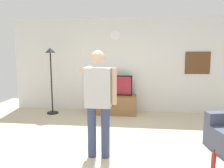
{
  "coord_description": "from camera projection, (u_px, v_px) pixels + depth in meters",
  "views": [
    {
      "loc": [
        0.46,
        -3.27,
        1.7
      ],
      "look_at": [
        -0.04,
        1.2,
        1.05
      ],
      "focal_mm": 34.09,
      "sensor_mm": 36.0,
      "label": 1
    }
  ],
  "objects": [
    {
      "name": "floor_lamp",
      "position": [
        51.0,
        67.0,
        5.9
      ],
      "size": [
        0.32,
        0.32,
        1.85
      ],
      "color": "black",
      "rests_on": "ground_plane"
    },
    {
      "name": "television",
      "position": [
        114.0,
        85.0,
        6.01
      ],
      "size": [
        1.0,
        0.07,
        0.57
      ],
      "color": "black",
      "rests_on": "tv_stand"
    },
    {
      "name": "back_wall",
      "position": [
        120.0,
        65.0,
        6.22
      ],
      "size": [
        6.4,
        0.1,
        2.7
      ],
      "primitive_type": "cube",
      "color": "silver",
      "rests_on": "ground_plane"
    },
    {
      "name": "person_standing_nearer_lamp",
      "position": [
        98.0,
        98.0,
        3.41
      ],
      "size": [
        0.59,
        0.78,
        1.75
      ],
      "color": "#384266",
      "rests_on": "ground_plane"
    },
    {
      "name": "ground_plane",
      "position": [
        106.0,
        157.0,
        3.51
      ],
      "size": [
        8.4,
        8.4,
        0.0
      ],
      "primitive_type": "plane",
      "color": "beige"
    },
    {
      "name": "wall_clock",
      "position": [
        115.0,
        35.0,
        6.05
      ],
      "size": [
        0.27,
        0.03,
        0.27
      ],
      "primitive_type": "cylinder",
      "rotation": [
        1.57,
        0.0,
        0.0
      ],
      "color": "white"
    },
    {
      "name": "tv_stand",
      "position": [
        114.0,
        104.0,
        6.05
      ],
      "size": [
        1.24,
        0.58,
        0.52
      ],
      "color": "olive",
      "rests_on": "ground_plane"
    },
    {
      "name": "beverage_bottle",
      "position": [
        213.0,
        163.0,
        3.03
      ],
      "size": [
        0.07,
        0.07,
        0.36
      ],
      "color": "maroon",
      "rests_on": "ground_plane"
    },
    {
      "name": "framed_picture",
      "position": [
        198.0,
        63.0,
        5.91
      ],
      "size": [
        0.67,
        0.04,
        0.62
      ],
      "primitive_type": "cube",
      "color": "brown"
    }
  ]
}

